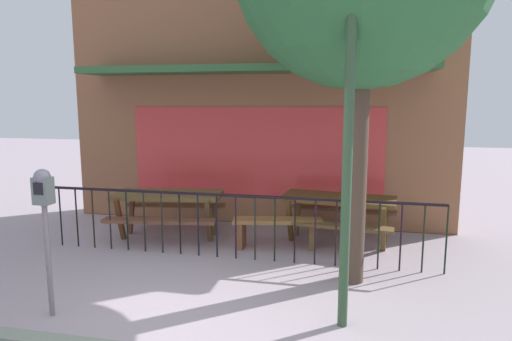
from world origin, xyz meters
TOP-DOWN VIEW (x-y plane):
  - ground at (0.00, 0.00)m, footprint 40.00×40.00m
  - pub_storefront at (0.00, 4.19)m, footprint 7.25×1.36m
  - patio_fence_front at (-0.00, 2.03)m, footprint 6.12×0.04m
  - picnic_table_left at (-1.24, 2.79)m, footprint 1.98×1.61m
  - picnic_table_right at (1.59, 3.10)m, footprint 1.96×1.58m
  - patio_bench at (0.67, 2.62)m, footprint 1.44×0.58m
  - parking_meter_near at (-1.36, -0.11)m, footprint 0.18×0.17m
  - street_lamp at (1.73, 0.33)m, footprint 0.28×0.28m

SIDE VIEW (x-z plane):
  - ground at x=0.00m, z-range 0.00..0.00m
  - patio_bench at x=0.67m, z-range 0.11..0.59m
  - picnic_table_left at x=-1.24m, z-range 0.21..1.01m
  - picnic_table_right at x=1.59m, z-range 0.21..1.01m
  - patio_fence_front at x=0.00m, z-range 0.18..1.15m
  - parking_meter_near at x=-1.36m, z-range 0.44..2.05m
  - street_lamp at x=1.73m, z-range 0.61..4.75m
  - pub_storefront at x=0.00m, z-range -0.02..5.87m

